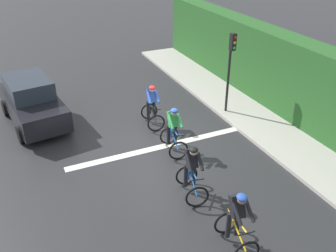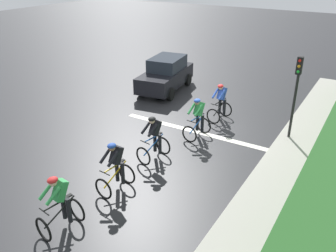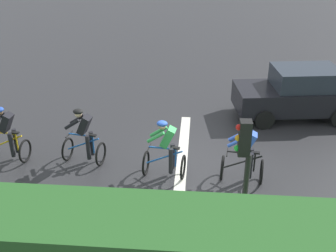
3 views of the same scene
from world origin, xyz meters
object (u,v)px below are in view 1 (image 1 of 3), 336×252
object	(u,v)px
cyclist_fourth	(173,131)
traffic_light_near_crossing	(231,62)
cyclist_second	(237,222)
cyclist_trailing	(152,106)
car_black	(32,101)
cyclist_mid	(192,172)

from	to	relation	value
cyclist_fourth	traffic_light_near_crossing	bearing A→B (deg)	-152.72
cyclist_second	traffic_light_near_crossing	world-z (taller)	traffic_light_near_crossing
traffic_light_near_crossing	cyclist_fourth	bearing A→B (deg)	27.28
cyclist_trailing	car_black	distance (m)	4.64
cyclist_second	cyclist_mid	bearing A→B (deg)	-88.75
cyclist_mid	cyclist_fourth	bearing A→B (deg)	-102.63
cyclist_second	cyclist_mid	size ratio (longest dim) A/B	1.00
car_black	traffic_light_near_crossing	size ratio (longest dim) A/B	1.29
cyclist_fourth	car_black	size ratio (longest dim) A/B	0.39
cyclist_mid	cyclist_fourth	distance (m)	2.39
cyclist_fourth	car_black	world-z (taller)	car_black
cyclist_mid	traffic_light_near_crossing	bearing A→B (deg)	-133.02
cyclist_trailing	traffic_light_near_crossing	bearing A→B (deg)	172.53
cyclist_mid	traffic_light_near_crossing	distance (m)	5.62
cyclist_second	cyclist_fourth	distance (m)	4.54
cyclist_fourth	traffic_light_near_crossing	size ratio (longest dim) A/B	0.50
car_black	cyclist_fourth	bearing A→B (deg)	133.96
cyclist_fourth	cyclist_trailing	bearing A→B (deg)	-91.95
cyclist_second	cyclist_trailing	size ratio (longest dim) A/B	1.00
cyclist_fourth	car_black	xyz separation A→B (m)	(4.04, -4.19, 0.08)
cyclist_trailing	car_black	world-z (taller)	car_black
cyclist_mid	car_black	xyz separation A→B (m)	(3.52, -6.52, 0.08)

